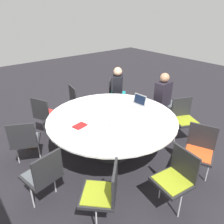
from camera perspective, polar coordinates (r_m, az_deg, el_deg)
The scene contains 18 objects.
ground_plane at distance 4.20m, azimuth 0.00°, elevation -10.20°, with size 16.00×16.00×0.00m, color black.
conference_table at distance 3.86m, azimuth 0.00°, elevation -2.59°, with size 2.26×2.26×0.73m.
chair_0 at distance 5.21m, azimuth 13.79°, elevation 3.14°, with size 0.46×0.47×0.86m.
chair_1 at distance 5.52m, azimuth 0.89°, elevation 5.26°, with size 0.61×0.61×0.86m.
chair_2 at distance 5.10m, azimuth -8.73°, elevation 3.12°, with size 0.51×0.49×0.86m.
chair_3 at distance 4.64m, azimuth -16.99°, elevation -0.21°, with size 0.58×0.57×0.86m.
chair_4 at distance 3.87m, azimuth -21.86°, elevation -6.56°, with size 0.57×0.58×0.86m.
chair_5 at distance 3.09m, azimuth -17.47°, elevation -15.01°, with size 0.50×0.51×0.86m.
chair_6 at distance 2.74m, azimuth -2.13°, elevation -19.86°, with size 0.61×0.61×0.86m.
chair_7 at distance 3.03m, azimuth 16.43°, elevation -15.72°, with size 0.49×0.47×0.86m.
chair_8 at distance 3.64m, azimuth 21.86°, elevation -8.82°, with size 0.57×0.56×0.86m.
chair_9 at distance 4.52m, azimuth 18.24°, elevation -1.11°, with size 0.56×0.57×0.86m.
person_0 at distance 4.91m, azimuth 13.27°, elevation 4.19°, with size 0.28×0.38×1.21m.
person_1 at distance 5.23m, azimuth 1.63°, elevation 6.27°, with size 0.41×0.41×1.21m.
laptop at distance 4.25m, azimuth 6.78°, elevation 2.32°, with size 0.30×0.25×0.21m.
spiral_notebook at distance 3.56m, azimuth -8.39°, elevation -3.58°, with size 0.19×0.24×0.02m.
coffee_cup at distance 3.51m, azimuth 0.03°, elevation -3.23°, with size 0.08×0.08×0.08m.
handbag at distance 4.60m, azimuth -20.63°, elevation -6.42°, with size 0.36×0.16×0.28m.
Camera 1 is at (-2.63, 2.12, 2.49)m, focal length 35.00 mm.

